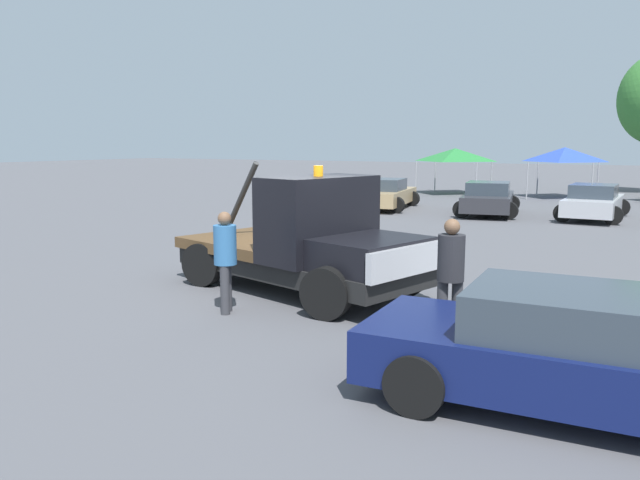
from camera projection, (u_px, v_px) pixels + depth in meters
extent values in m
plane|color=#545459|center=(298.00, 291.00, 12.30)|extent=(160.00, 160.00, 0.00)
cube|color=black|center=(298.00, 264.00, 12.22)|extent=(5.57, 3.38, 0.35)
cube|color=black|center=(371.00, 254.00, 10.85)|extent=(1.93, 2.23, 0.55)
cube|color=silver|center=(408.00, 261.00, 10.31)|extent=(0.67, 1.97, 0.50)
cube|color=black|center=(318.00, 218.00, 11.67)|extent=(1.72, 2.47, 1.57)
cube|color=brown|center=(255.00, 243.00, 13.08)|extent=(3.12, 2.87, 0.22)
cylinder|color=black|center=(241.00, 199.00, 13.26)|extent=(1.17, 0.44, 1.63)
cylinder|color=orange|center=(318.00, 171.00, 11.54)|extent=(0.18, 0.18, 0.20)
cylinder|color=black|center=(404.00, 274.00, 11.73)|extent=(0.88, 0.26, 0.88)
cylinder|color=black|center=(326.00, 293.00, 10.24)|extent=(0.88, 0.26, 0.88)
cylinder|color=black|center=(280.00, 252.00, 14.16)|extent=(0.88, 0.26, 0.88)
cylinder|color=black|center=(202.00, 265.00, 12.66)|extent=(0.88, 0.26, 0.88)
cube|color=#0F194C|center=(590.00, 365.00, 6.65)|extent=(4.92, 2.04, 0.60)
cube|color=#333D47|center=(568.00, 313.00, 6.67)|extent=(2.10, 1.71, 0.50)
cylinder|color=black|center=(456.00, 339.00, 8.18)|extent=(0.68, 0.22, 0.68)
cylinder|color=black|center=(415.00, 385.00, 6.62)|extent=(0.68, 0.22, 0.68)
cylinder|color=#38383D|center=(457.00, 309.00, 9.29)|extent=(0.16, 0.16, 0.87)
cylinder|color=#38383D|center=(442.00, 309.00, 9.29)|extent=(0.16, 0.16, 0.87)
cylinder|color=#28282D|center=(451.00, 258.00, 9.17)|extent=(0.40, 0.40, 0.69)
sphere|color=brown|center=(452.00, 227.00, 9.10)|extent=(0.24, 0.24, 0.24)
cylinder|color=#38383D|center=(227.00, 287.00, 10.75)|extent=(0.16, 0.16, 0.85)
cylinder|color=#38383D|center=(225.00, 290.00, 10.54)|extent=(0.16, 0.16, 0.85)
cylinder|color=teal|center=(225.00, 245.00, 10.53)|extent=(0.39, 0.39, 0.67)
sphere|color=brown|center=(224.00, 218.00, 10.46)|extent=(0.23, 0.23, 0.23)
cube|color=olive|center=(318.00, 192.00, 29.83)|extent=(2.38, 4.62, 0.60)
cube|color=#333D47|center=(315.00, 181.00, 29.56)|extent=(1.88, 2.04, 0.50)
cylinder|color=black|center=(320.00, 194.00, 31.60)|extent=(0.68, 0.22, 0.68)
cylinder|color=black|center=(350.00, 195.00, 30.57)|extent=(0.68, 0.22, 0.68)
cylinder|color=black|center=(283.00, 198.00, 29.14)|extent=(0.68, 0.22, 0.68)
cylinder|color=black|center=(315.00, 200.00, 28.12)|extent=(0.68, 0.22, 0.68)
cube|color=tan|center=(385.00, 197.00, 27.54)|extent=(2.57, 4.98, 0.60)
cube|color=#333D47|center=(384.00, 184.00, 27.23)|extent=(1.94, 2.22, 0.50)
cylinder|color=black|center=(375.00, 197.00, 29.37)|extent=(0.68, 0.22, 0.68)
cylinder|color=black|center=(412.00, 199.00, 28.77)|extent=(0.68, 0.22, 0.68)
cylinder|color=black|center=(355.00, 204.00, 26.37)|extent=(0.68, 0.22, 0.68)
cylinder|color=black|center=(396.00, 205.00, 25.77)|extent=(0.68, 0.22, 0.68)
cube|color=#2D2D33|center=(488.00, 201.00, 25.30)|extent=(2.60, 4.78, 0.60)
cube|color=#333D47|center=(488.00, 188.00, 25.00)|extent=(1.93, 2.15, 0.50)
cylinder|color=black|center=(469.00, 202.00, 27.05)|extent=(0.68, 0.22, 0.68)
cylinder|color=black|center=(511.00, 203.00, 26.49)|extent=(0.68, 0.22, 0.68)
cylinder|color=black|center=(462.00, 209.00, 24.17)|extent=(0.68, 0.22, 0.68)
cylinder|color=black|center=(509.00, 211.00, 23.61)|extent=(0.68, 0.22, 0.68)
cube|color=#B7B7BC|center=(593.00, 205.00, 23.83)|extent=(1.90, 4.73, 0.60)
cube|color=#333D47|center=(594.00, 191.00, 23.54)|extent=(1.61, 2.01, 0.50)
cylinder|color=black|center=(576.00, 205.00, 25.63)|extent=(0.68, 0.22, 0.68)
cylinder|color=black|center=(621.00, 208.00, 24.80)|extent=(0.68, 0.22, 0.68)
cylinder|color=black|center=(563.00, 213.00, 22.91)|extent=(0.68, 0.22, 0.68)
cylinder|color=black|center=(613.00, 215.00, 22.08)|extent=(0.68, 0.22, 0.68)
cylinder|color=#9E9EA3|center=(416.00, 178.00, 34.74)|extent=(0.07, 0.07, 1.86)
cylinder|color=#9E9EA3|center=(476.00, 180.00, 33.15)|extent=(0.07, 0.07, 1.86)
cylinder|color=#9E9EA3|center=(435.00, 176.00, 37.68)|extent=(0.07, 0.07, 1.86)
cylinder|color=#9E9EA3|center=(491.00, 177.00, 36.08)|extent=(0.07, 0.07, 1.86)
pyramid|color=#287F38|center=(455.00, 155.00, 35.21)|extent=(3.38, 3.38, 0.72)
cylinder|color=#9E9EA3|center=(527.00, 181.00, 32.17)|extent=(0.07, 0.07, 1.91)
cylinder|color=#9E9EA3|center=(592.00, 182.00, 30.71)|extent=(0.07, 0.07, 1.91)
cylinder|color=#9E9EA3|center=(538.00, 178.00, 34.86)|extent=(0.07, 0.07, 1.91)
cylinder|color=#9E9EA3|center=(598.00, 179.00, 33.40)|extent=(0.07, 0.07, 1.91)
pyramid|color=#2D4CB7|center=(565.00, 154.00, 32.58)|extent=(3.10, 3.10, 0.74)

